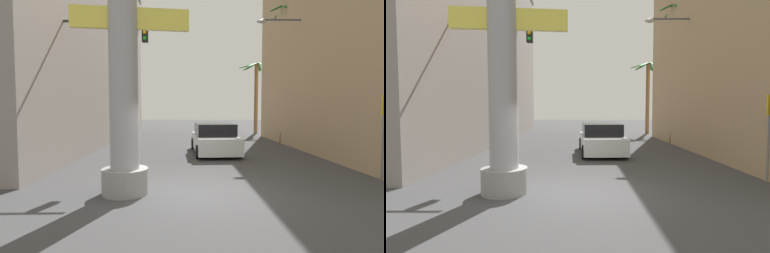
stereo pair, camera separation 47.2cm
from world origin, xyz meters
The scene contains 13 objects.
ground_plane centered at (0.00, 10.00, 0.00)m, with size 85.94×85.94×0.00m, color #424244.
building_left centered at (-9.49, 12.99, 7.16)m, with size 8.91×25.61×14.30m.
building_right centered at (9.49, 7.39, 6.57)m, with size 6.96×18.82×13.12m.
neon_sign_pole centered at (-1.98, -0.07, 4.43)m, with size 3.46×1.26×9.64m.
street_lamp centered at (6.00, 8.46, 4.48)m, with size 2.92×0.28×7.35m.
crossing_sign centered at (6.06, 1.28, 1.82)m, with size 0.47×0.47×2.78m.
traffic_light_mast centered at (-4.79, 3.97, 4.16)m, with size 5.41×0.32×5.86m.
car_lead centered at (1.20, 7.20, 0.74)m, with size 2.30×4.68×1.56m.
palm_tree_mid_right centered at (6.60, 11.61, 5.46)m, with size 3.00×2.78×9.36m.
palm_tree_mid_left centered at (-6.95, 10.58, 4.54)m, with size 2.28×2.33×7.49m.
palm_tree_near_left centered at (-6.53, 2.87, 4.38)m, with size 2.46×2.48×7.26m.
palm_tree_far_right centered at (6.33, 19.53, 4.35)m, with size 3.49×3.19×6.62m.
pedestrian_far_left centered at (-5.48, 14.32, 1.05)m, with size 0.46×0.46×1.79m.
Camera 2 is at (0.08, -8.17, 2.33)m, focal length 28.00 mm.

